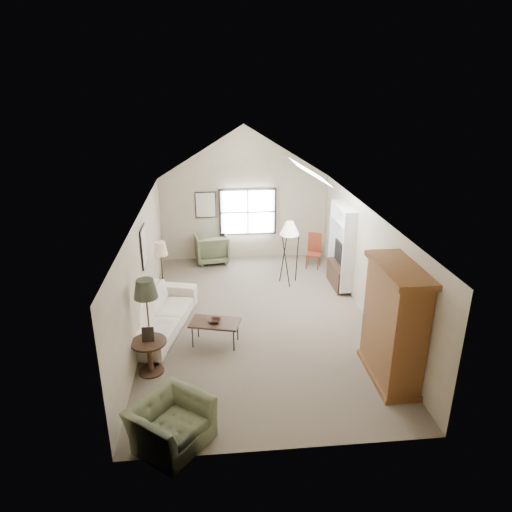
{
  "coord_description": "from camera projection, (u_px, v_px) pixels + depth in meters",
  "views": [
    {
      "loc": [
        -0.94,
        -9.23,
        5.12
      ],
      "look_at": [
        0.0,
        0.4,
        1.4
      ],
      "focal_mm": 32.0,
      "sensor_mm": 36.0,
      "label": 1
    }
  ],
  "objects": [
    {
      "name": "window",
      "position": [
        248.0,
        212.0,
        13.66
      ],
      "size": [
        1.72,
        0.08,
        1.42
      ],
      "primitive_type": "cube",
      "color": "black",
      "rests_on": "room_shell"
    },
    {
      "name": "sofa",
      "position": [
        159.0,
        313.0,
        9.94
      ],
      "size": [
        1.63,
        2.81,
        0.77
      ],
      "primitive_type": "imported",
      "rotation": [
        0.0,
        0.0,
        1.33
      ],
      "color": "white",
      "rests_on": "ground"
    },
    {
      "name": "armoire",
      "position": [
        394.0,
        324.0,
        8.07
      ],
      "size": [
        0.6,
        1.5,
        2.2
      ],
      "primitive_type": "cube",
      "color": "brown",
      "rests_on": "ground"
    },
    {
      "name": "side_chair",
      "position": [
        313.0,
        251.0,
        13.22
      ],
      "size": [
        0.51,
        0.51,
        1.02
      ],
      "primitive_type": "cube",
      "rotation": [
        0.0,
        0.0,
        -0.37
      ],
      "color": "maroon",
      "rests_on": "ground"
    },
    {
      "name": "wall_art",
      "position": [
        176.0,
        225.0,
        11.51
      ],
      "size": [
        1.97,
        3.71,
        0.88
      ],
      "color": "black",
      "rests_on": "room_shell"
    },
    {
      "name": "media_console",
      "position": [
        339.0,
        275.0,
        12.08
      ],
      "size": [
        0.34,
        1.18,
        0.6
      ],
      "primitive_type": "cube",
      "color": "#382316",
      "rests_on": "ground"
    },
    {
      "name": "coffee_table",
      "position": [
        215.0,
        333.0,
        9.42
      ],
      "size": [
        1.11,
        0.79,
        0.51
      ],
      "primitive_type": "cube",
      "rotation": [
        0.0,
        0.0,
        -0.25
      ],
      "color": "#3D2619",
      "rests_on": "ground"
    },
    {
      "name": "room_shell",
      "position": [
        258.0,
        181.0,
        9.34
      ],
      "size": [
        5.01,
        8.01,
        4.0
      ],
      "color": "#6B5E4C",
      "rests_on": "ground"
    },
    {
      "name": "skylight",
      "position": [
        311.0,
        171.0,
        10.29
      ],
      "size": [
        0.8,
        1.2,
        0.52
      ],
      "primitive_type": null,
      "color": "white",
      "rests_on": "room_shell"
    },
    {
      "name": "dark_lamp",
      "position": [
        149.0,
        323.0,
        8.45
      ],
      "size": [
        0.53,
        0.53,
        1.84
      ],
      "primitive_type": null,
      "rotation": [
        0.0,
        0.0,
        -0.24
      ],
      "color": "#26291D",
      "rests_on": "ground"
    },
    {
      "name": "tv_alcove",
      "position": [
        341.0,
        245.0,
        11.78
      ],
      "size": [
        0.32,
        1.3,
        2.1
      ],
      "primitive_type": "cube",
      "color": "white",
      "rests_on": "ground"
    },
    {
      "name": "tan_lamp",
      "position": [
        162.0,
        273.0,
        10.9
      ],
      "size": [
        0.4,
        0.4,
        1.65
      ],
      "primitive_type": null,
      "rotation": [
        0.0,
        0.0,
        -0.24
      ],
      "color": "tan",
      "rests_on": "ground"
    },
    {
      "name": "armchair_far",
      "position": [
        212.0,
        248.0,
        13.68
      ],
      "size": [
        1.07,
        1.09,
        0.87
      ],
      "primitive_type": "imported",
      "rotation": [
        0.0,
        0.0,
        3.3
      ],
      "color": "#64694A",
      "rests_on": "ground"
    },
    {
      "name": "tv_panel",
      "position": [
        340.0,
        254.0,
        11.86
      ],
      "size": [
        0.05,
        0.9,
        0.55
      ],
      "primitive_type": "cube",
      "color": "black",
      "rests_on": "media_console"
    },
    {
      "name": "armchair_near",
      "position": [
        171.0,
        424.0,
        6.78
      ],
      "size": [
        1.42,
        1.44,
        0.71
      ],
      "primitive_type": "imported",
      "rotation": [
        0.0,
        0.0,
        0.88
      ],
      "color": "#5A5F43",
      "rests_on": "ground"
    },
    {
      "name": "bowl",
      "position": [
        215.0,
        321.0,
        9.32
      ],
      "size": [
        0.29,
        0.29,
        0.06
      ],
      "primitive_type": "imported",
      "rotation": [
        0.0,
        0.0,
        -0.25
      ],
      "color": "#381F17",
      "rests_on": "coffee_table"
    },
    {
      "name": "tripod_lamp",
      "position": [
        289.0,
        253.0,
        12.04
      ],
      "size": [
        0.58,
        0.58,
        1.77
      ],
      "primitive_type": null,
      "rotation": [
        0.0,
        0.0,
        0.14
      ],
      "color": "white",
      "rests_on": "ground"
    },
    {
      "name": "side_table",
      "position": [
        150.0,
        357.0,
        8.47
      ],
      "size": [
        0.8,
        0.8,
        0.66
      ],
      "primitive_type": "cylinder",
      "rotation": [
        0.0,
        0.0,
        -0.24
      ],
      "color": "#3A2117",
      "rests_on": "ground"
    }
  ]
}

